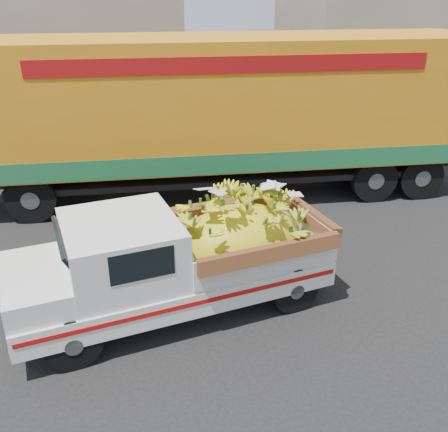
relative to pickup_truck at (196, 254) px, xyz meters
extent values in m
plane|color=black|center=(1.20, 0.18, -0.93)|extent=(100.00, 100.00, 0.00)
cube|color=gray|center=(1.20, 7.02, -0.86)|extent=(60.00, 0.25, 0.15)
cube|color=gray|center=(1.20, 9.12, -0.86)|extent=(60.00, 4.00, 0.14)
cube|color=gray|center=(15.20, 16.02, 2.07)|extent=(14.00, 6.00, 6.00)
cylinder|color=black|center=(-1.96, -1.04, -0.53)|extent=(0.82, 0.34, 0.80)
cylinder|color=black|center=(-2.16, 0.48, -0.53)|extent=(0.82, 0.34, 0.80)
cylinder|color=black|center=(1.49, -0.57, -0.53)|extent=(0.82, 0.34, 0.80)
cylinder|color=black|center=(1.28, 0.95, -0.53)|extent=(0.82, 0.34, 0.80)
cube|color=silver|center=(-0.39, -0.05, -0.35)|extent=(5.14, 2.44, 0.41)
cube|color=#A50F0C|center=(-0.27, -0.94, -0.28)|extent=(4.81, 0.66, 0.07)
cube|color=silver|center=(-2.80, -0.38, -0.46)|extent=(0.34, 1.75, 0.15)
cube|color=silver|center=(-2.40, -0.32, 0.05)|extent=(1.11, 1.79, 0.38)
cube|color=silver|center=(-1.15, -0.15, 0.33)|extent=(1.85, 1.92, 0.95)
cube|color=black|center=(-0.93, -1.00, 0.51)|extent=(0.89, 0.13, 0.44)
cube|color=silver|center=(0.86, 0.12, 0.12)|extent=(2.64, 2.10, 0.54)
ellipsoid|color=yellow|center=(0.76, 0.10, 0.01)|extent=(2.36, 1.71, 1.35)
cylinder|color=black|center=(6.28, 3.05, -0.38)|extent=(1.13, 0.44, 1.10)
cylinder|color=black|center=(6.50, 5.04, -0.38)|extent=(1.13, 0.44, 1.10)
cylinder|color=black|center=(5.08, 3.18, -0.38)|extent=(1.13, 0.44, 1.10)
cylinder|color=black|center=(5.31, 5.17, -0.38)|extent=(1.13, 0.44, 1.10)
cylinder|color=black|center=(-2.86, 4.08, -0.38)|extent=(1.13, 0.44, 1.10)
cylinder|color=black|center=(-2.64, 6.07, -0.38)|extent=(1.13, 0.44, 1.10)
cube|color=black|center=(1.72, 4.57, -0.15)|extent=(12.04, 2.34, 0.36)
cube|color=#C47A13|center=(1.72, 4.57, 1.45)|extent=(11.97, 3.80, 2.84)
cube|color=#1B5F33|center=(1.72, 4.57, 0.28)|extent=(12.03, 3.83, 0.45)
cube|color=maroon|center=(1.58, 3.32, 2.42)|extent=(8.35, 0.96, 0.35)
camera|label=1|loc=(-1.35, -6.85, 3.94)|focal=40.00mm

